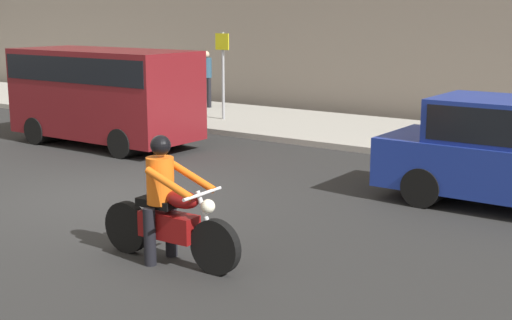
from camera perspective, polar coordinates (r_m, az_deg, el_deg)
ground_plane at (r=12.13m, az=-11.50°, el=-2.94°), size 80.00×80.00×0.00m
sidewalk_slab at (r=18.41m, az=6.86°, el=2.46°), size 40.00×4.40×0.14m
motorcycle_with_rider_orange_stripe at (r=8.75m, az=-7.12°, el=-4.16°), size 2.09×0.70×1.59m
parked_van_maroon at (r=16.70m, az=-12.13°, el=5.51°), size 4.52×1.96×2.20m
street_sign_post at (r=19.44m, az=-2.69°, el=7.52°), size 0.44×0.08×2.36m
pedestrian_bystander at (r=21.98m, az=-4.03°, el=6.89°), size 0.34×0.34×1.73m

